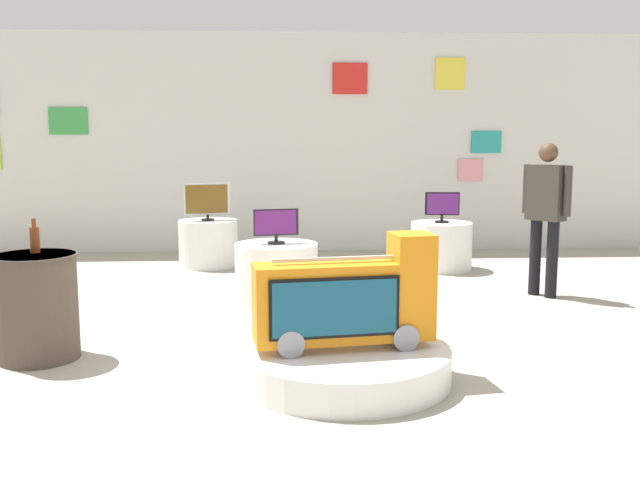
{
  "coord_description": "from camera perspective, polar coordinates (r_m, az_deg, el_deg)",
  "views": [
    {
      "loc": [
        -0.12,
        -5.21,
        1.67
      ],
      "look_at": [
        0.17,
        0.33,
        0.86
      ],
      "focal_mm": 39.41,
      "sensor_mm": 36.0,
      "label": 1
    }
  ],
  "objects": [
    {
      "name": "novelty_firetruck_tv",
      "position": [
        4.85,
        2.26,
        -5.01
      ],
      "size": [
        1.27,
        0.5,
        0.79
      ],
      "color": "gray",
      "rests_on": "main_display_pedestal"
    },
    {
      "name": "display_pedestal_left_rear",
      "position": [
        9.35,
        -9.05,
        -0.25
      ],
      "size": [
        0.77,
        0.77,
        0.61
      ],
      "primitive_type": "cylinder",
      "color": "white",
      "rests_on": "ground"
    },
    {
      "name": "shopper_browsing_near_truck",
      "position": [
        7.75,
        17.87,
        2.53
      ],
      "size": [
        0.39,
        0.46,
        1.63
      ],
      "color": "black",
      "rests_on": "ground"
    },
    {
      "name": "ground_plane",
      "position": [
        5.47,
        -1.6,
        -9.52
      ],
      "size": [
        30.0,
        30.0,
        0.0
      ],
      "primitive_type": "plane",
      "color": "#A8A091"
    },
    {
      "name": "display_pedestal_center_rear",
      "position": [
        9.13,
        9.81,
        -0.47
      ],
      "size": [
        0.78,
        0.78,
        0.61
      ],
      "primitive_type": "cylinder",
      "color": "white",
      "rests_on": "ground"
    },
    {
      "name": "tv_on_left_rear",
      "position": [
        9.28,
        -9.14,
        3.22
      ],
      "size": [
        0.58,
        0.22,
        0.49
      ],
      "color": "black",
      "rests_on": "display_pedestal_left_rear"
    },
    {
      "name": "display_pedestal_right_rear",
      "position": [
        7.21,
        -3.56,
        -2.67
      ],
      "size": [
        0.85,
        0.85,
        0.61
      ],
      "primitive_type": "cylinder",
      "color": "white",
      "rests_on": "ground"
    },
    {
      "name": "bottle_on_side_table",
      "position": [
        5.74,
        -22.16,
        0.09
      ],
      "size": [
        0.07,
        0.07,
        0.26
      ],
      "color": "brown",
      "rests_on": "side_table_round"
    },
    {
      "name": "tv_on_center_rear",
      "position": [
        9.06,
        9.9,
        2.77
      ],
      "size": [
        0.44,
        0.18,
        0.39
      ],
      "color": "black",
      "rests_on": "display_pedestal_center_rear"
    },
    {
      "name": "back_wall_display",
      "position": [
        10.46,
        -2.36,
        7.86
      ],
      "size": [
        11.13,
        0.13,
        3.19
      ],
      "color": "silver",
      "rests_on": "ground"
    },
    {
      "name": "side_table_round",
      "position": [
        5.75,
        -22.0,
        -4.98
      ],
      "size": [
        0.63,
        0.63,
        0.81
      ],
      "color": "#4C4238",
      "rests_on": "ground"
    },
    {
      "name": "main_display_pedestal",
      "position": [
        4.97,
        1.93,
        -9.97
      ],
      "size": [
        1.49,
        1.49,
        0.23
      ],
      "primitive_type": "cylinder",
      "color": "white",
      "rests_on": "ground"
    },
    {
      "name": "tv_on_right_rear",
      "position": [
        7.13,
        -3.6,
        1.27
      ],
      "size": [
        0.46,
        0.18,
        0.35
      ],
      "color": "black",
      "rests_on": "display_pedestal_right_rear"
    }
  ]
}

